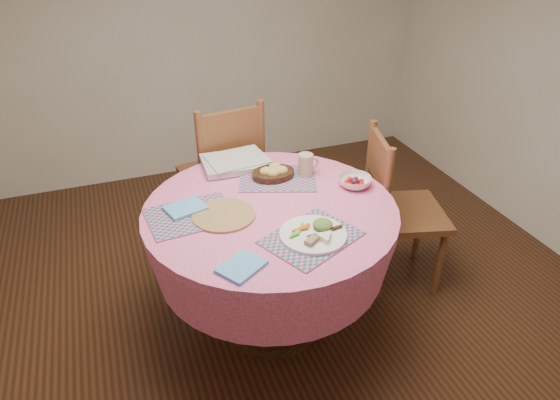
{
  "coord_description": "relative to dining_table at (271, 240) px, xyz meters",
  "views": [
    {
      "loc": [
        -0.67,
        -1.94,
        2.02
      ],
      "look_at": [
        0.05,
        0.0,
        0.78
      ],
      "focal_mm": 32.0,
      "sensor_mm": 36.0,
      "label": 1
    }
  ],
  "objects": [
    {
      "name": "napkin_far",
      "position": [
        -0.39,
        0.11,
        0.21
      ],
      "size": [
        0.21,
        0.18,
        0.01
      ],
      "primitive_type": "cube",
      "rotation": [
        0.0,
        0.0,
        0.28
      ],
      "color": "#58A3E3",
      "rests_on": "placemat_left"
    },
    {
      "name": "wicker_trivet",
      "position": [
        -0.23,
        0.0,
        0.2
      ],
      "size": [
        0.3,
        0.3,
        0.01
      ],
      "primitive_type": "cylinder",
      "color": "olive",
      "rests_on": "dining_table"
    },
    {
      "name": "chair_back",
      "position": [
        -0.02,
        0.83,
        -0.02
      ],
      "size": [
        0.53,
        0.51,
        1.03
      ],
      "rotation": [
        0.0,
        0.0,
        3.28
      ],
      "color": "brown",
      "rests_on": "ground"
    },
    {
      "name": "placemat_back",
      "position": [
        0.13,
        0.26,
        0.2
      ],
      "size": [
        0.48,
        0.42,
        0.01
      ],
      "primitive_type": "cube",
      "rotation": [
        0.0,
        0.0,
        -0.34
      ],
      "color": "#126561",
      "rests_on": "dining_table"
    },
    {
      "name": "bread_bowl",
      "position": [
        0.11,
        0.27,
        0.23
      ],
      "size": [
        0.23,
        0.23,
        0.08
      ],
      "color": "black",
      "rests_on": "placemat_back"
    },
    {
      "name": "chair_right",
      "position": [
        0.82,
        0.12,
        -0.05
      ],
      "size": [
        0.53,
        0.54,
        0.97
      ],
      "rotation": [
        0.0,
        0.0,
        1.31
      ],
      "color": "brown",
      "rests_on": "ground"
    },
    {
      "name": "fruit_bowl",
      "position": [
        0.48,
        0.04,
        0.22
      ],
      "size": [
        0.18,
        0.18,
        0.05
      ],
      "rotation": [
        0.0,
        0.0,
        -0.06
      ],
      "color": "white",
      "rests_on": "dining_table"
    },
    {
      "name": "napkin_near",
      "position": [
        -0.26,
        -0.4,
        0.2
      ],
      "size": [
        0.23,
        0.21,
        0.01
      ],
      "primitive_type": "cube",
      "rotation": [
        0.0,
        0.0,
        0.57
      ],
      "color": "#58A3E3",
      "rests_on": "dining_table"
    },
    {
      "name": "latte_mug",
      "position": [
        0.29,
        0.24,
        0.26
      ],
      "size": [
        0.12,
        0.08,
        0.12
      ],
      "color": "tan",
      "rests_on": "placemat_back"
    },
    {
      "name": "newspaper_stack",
      "position": [
        -0.04,
        0.48,
        0.22
      ],
      "size": [
        0.37,
        0.29,
        0.04
      ],
      "rotation": [
        0.0,
        0.0,
        -0.05
      ],
      "color": "silver",
      "rests_on": "dining_table"
    },
    {
      "name": "dining_table",
      "position": [
        0.0,
        0.0,
        0.0
      ],
      "size": [
        1.24,
        1.24,
        0.75
      ],
      "color": "pink",
      "rests_on": "ground"
    },
    {
      "name": "dinner_plate",
      "position": [
        0.1,
        -0.31,
        0.22
      ],
      "size": [
        0.3,
        0.3,
        0.05
      ],
      "rotation": [
        0.0,
        0.0,
        0.57
      ],
      "color": "white",
      "rests_on": "placemat_front"
    },
    {
      "name": "placemat_left",
      "position": [
        -0.38,
        0.06,
        0.2
      ],
      "size": [
        0.43,
        0.34,
        0.01
      ],
      "primitive_type": "cube",
      "rotation": [
        0.0,
        0.0,
        0.09
      ],
      "color": "#126561",
      "rests_on": "dining_table"
    },
    {
      "name": "placemat_front",
      "position": [
        0.08,
        -0.31,
        0.2
      ],
      "size": [
        0.49,
        0.44,
        0.01
      ],
      "primitive_type": "cube",
      "rotation": [
        0.0,
        0.0,
        0.43
      ],
      "color": "#126561",
      "rests_on": "dining_table"
    },
    {
      "name": "ground",
      "position": [
        0.0,
        0.0,
        -0.56
      ],
      "size": [
        4.0,
        4.0,
        0.0
      ],
      "primitive_type": "plane",
      "color": "#331C0F",
      "rests_on": "ground"
    }
  ]
}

